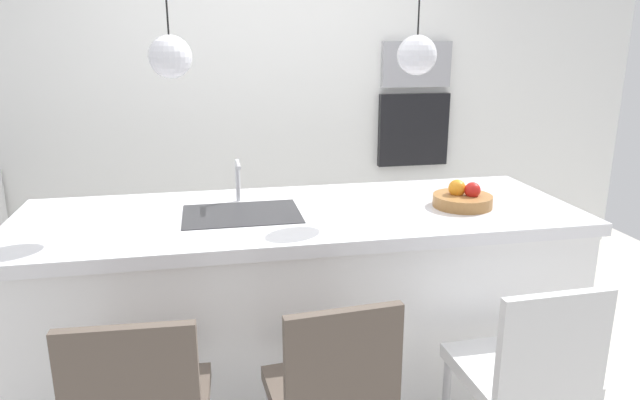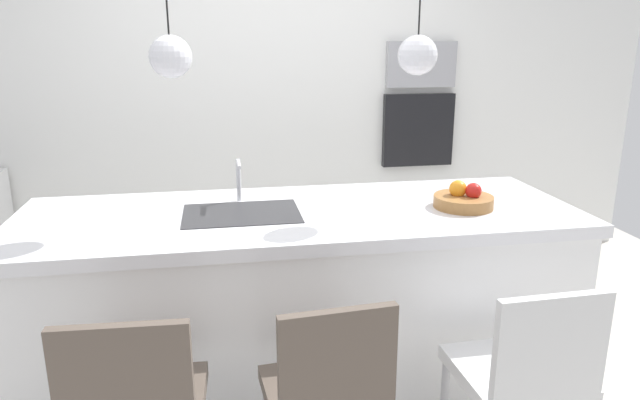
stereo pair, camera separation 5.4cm
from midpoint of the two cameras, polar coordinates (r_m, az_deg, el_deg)
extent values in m
plane|color=#BCB7AD|center=(3.23, -1.32, -16.92)|extent=(6.60, 6.60, 0.00)
cube|color=white|center=(4.38, -4.81, 9.94)|extent=(6.00, 0.10, 2.60)
cube|color=white|center=(3.02, -1.37, -10.03)|extent=(2.69, 0.91, 0.86)
cube|color=white|center=(2.85, -1.43, -1.65)|extent=(2.75, 0.97, 0.06)
cube|color=#2D2D30|center=(2.81, -7.22, -1.44)|extent=(0.56, 0.40, 0.02)
cylinder|color=silver|center=(3.01, -7.55, 1.97)|extent=(0.02, 0.02, 0.22)
cylinder|color=silver|center=(2.91, -7.54, 3.51)|extent=(0.02, 0.16, 0.02)
cylinder|color=#9E6B38|center=(2.98, 14.52, -0.15)|extent=(0.30, 0.30, 0.06)
sphere|color=red|center=(2.96, 15.47, 0.87)|extent=(0.08, 0.08, 0.08)
sphere|color=orange|center=(2.97, 14.02, 1.08)|extent=(0.09, 0.09, 0.09)
cube|color=#9E9EA3|center=(4.55, 10.30, 13.09)|extent=(0.54, 0.08, 0.34)
cube|color=black|center=(4.60, 9.99, 6.86)|extent=(0.56, 0.08, 0.56)
cube|color=brown|center=(2.02, -18.16, -16.62)|extent=(0.44, 0.06, 0.39)
cube|color=brown|center=(2.33, 1.03, -18.62)|extent=(0.47, 0.46, 0.06)
cube|color=brown|center=(2.05, 2.59, -16.06)|extent=(0.42, 0.07, 0.42)
cube|color=silver|center=(2.58, 19.32, -15.88)|extent=(0.48, 0.47, 0.06)
cube|color=silver|center=(2.32, 22.56, -13.37)|extent=(0.45, 0.05, 0.41)
cylinder|color=#B2B2B7|center=(2.94, 20.42, -17.04)|extent=(0.04, 0.04, 0.40)
cylinder|color=#B2B2B7|center=(2.76, 12.80, -18.68)|extent=(0.04, 0.04, 0.40)
sphere|color=silver|center=(2.69, -14.03, 13.61)|extent=(0.19, 0.19, 0.19)
sphere|color=silver|center=(2.86, 10.20, 13.93)|extent=(0.19, 0.19, 0.19)
camera|label=1|loc=(0.03, -89.45, 0.16)|focal=32.30mm
camera|label=2|loc=(0.03, 90.55, -0.16)|focal=32.30mm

